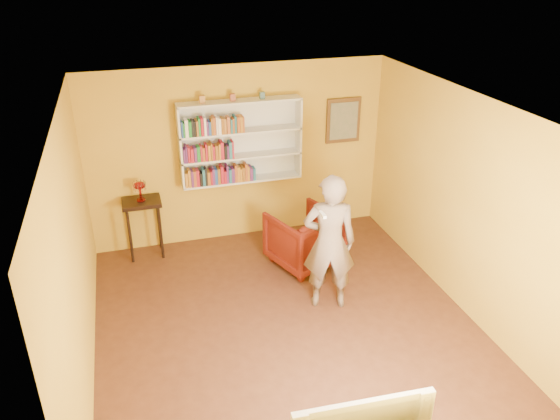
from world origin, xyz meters
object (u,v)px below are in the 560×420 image
(bookshelf, at_px, (240,141))
(armchair, at_px, (304,238))
(person, at_px, (329,243))
(console_table, at_px, (142,210))
(ruby_lustre, at_px, (140,187))

(bookshelf, relative_size, armchair, 2.02)
(bookshelf, height_order, person, bookshelf)
(bookshelf, xyz_separation_m, console_table, (-1.51, -0.16, -0.85))
(ruby_lustre, height_order, person, person)
(ruby_lustre, bearing_deg, console_table, 180.00)
(console_table, xyz_separation_m, person, (2.14, -1.92, 0.16))
(console_table, relative_size, ruby_lustre, 3.12)
(bookshelf, relative_size, ruby_lustre, 6.27)
(person, bearing_deg, bookshelf, -56.92)
(bookshelf, bearing_deg, armchair, -57.50)
(console_table, height_order, ruby_lustre, ruby_lustre)
(ruby_lustre, xyz_separation_m, armchair, (2.18, -0.89, -0.70))
(console_table, height_order, armchair, console_table)
(ruby_lustre, xyz_separation_m, person, (2.14, -1.92, -0.20))
(console_table, distance_m, ruby_lustre, 0.36)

